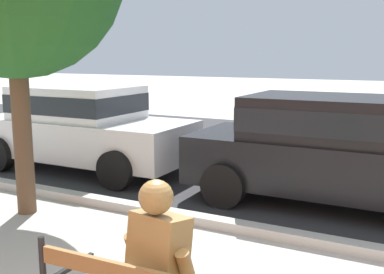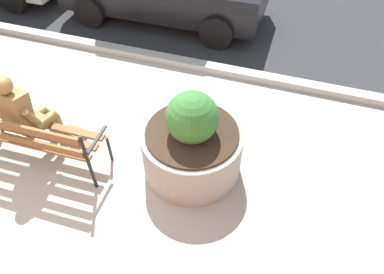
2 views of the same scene
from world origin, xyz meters
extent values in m
plane|color=#ADA8A0|center=(0.00, 0.00, 0.00)|extent=(80.00, 80.00, 0.00)
cube|color=#B2AFA8|center=(0.00, 2.90, 0.06)|extent=(60.00, 0.20, 0.12)
cube|color=brown|center=(-0.20, 0.08, 0.45)|extent=(1.70, 0.16, 0.04)
cube|color=brown|center=(-0.21, 0.26, 0.45)|extent=(1.70, 0.16, 0.04)
cube|color=brown|center=(-0.21, 0.44, 0.45)|extent=(1.70, 0.16, 0.04)
cube|color=brown|center=(-0.20, -0.01, 0.62)|extent=(1.70, 0.08, 0.11)
cube|color=brown|center=(-0.20, -0.01, 0.84)|extent=(1.70, 0.08, 0.11)
cylinder|color=black|center=(0.67, 0.49, 0.23)|extent=(0.04, 0.04, 0.45)
cylinder|color=black|center=(0.68, 0.02, 0.47)|extent=(0.04, 0.04, 0.95)
cube|color=black|center=(0.67, 0.29, 0.62)|extent=(0.05, 0.48, 0.03)
cube|color=olive|center=(-0.32, 0.32, 0.56)|extent=(0.39, 0.38, 0.16)
cube|color=olive|center=(-0.34, 0.23, 0.88)|extent=(0.41, 0.35, 0.55)
sphere|color=olive|center=(-0.34, 0.22, 1.26)|extent=(0.22, 0.22, 0.22)
cylinder|color=olive|center=(-0.55, 0.29, 0.83)|extent=(0.12, 0.19, 0.29)
cylinder|color=olive|center=(-0.53, 0.42, 0.66)|extent=(0.13, 0.28, 0.10)
cylinder|color=olive|center=(-0.12, 0.20, 0.83)|extent=(0.12, 0.19, 0.29)
cylinder|color=olive|center=(-0.08, 0.34, 0.66)|extent=(0.13, 0.28, 0.10)
cylinder|color=olive|center=(-0.38, 0.48, 0.52)|extent=(0.20, 0.38, 0.14)
cylinder|color=olive|center=(-0.35, 0.65, 0.25)|extent=(0.11, 0.11, 0.50)
cube|color=olive|center=(-0.34, 0.71, 0.04)|extent=(0.15, 0.26, 0.07)
cylinder|color=olive|center=(-0.21, 0.44, 0.52)|extent=(0.20, 0.38, 0.14)
cylinder|color=olive|center=(-0.17, 0.62, 0.25)|extent=(0.11, 0.11, 0.50)
cube|color=olive|center=(-0.16, 0.68, 0.04)|extent=(0.15, 0.26, 0.07)
cube|color=olive|center=(-0.03, 0.70, 0.08)|extent=(0.31, 0.23, 0.16)
cylinder|color=gray|center=(1.76, 0.71, 0.33)|extent=(1.28, 1.28, 0.66)
cylinder|color=#38281C|center=(1.76, 0.71, 0.68)|extent=(1.15, 1.15, 0.03)
sphere|color=#387A33|center=(1.76, 0.71, 0.93)|extent=(0.64, 0.64, 0.64)
cylinder|color=black|center=(1.29, 3.66, 0.32)|extent=(0.64, 0.22, 0.64)
cylinder|color=black|center=(-1.38, 3.64, 0.32)|extent=(0.64, 0.22, 0.64)
camera|label=1|loc=(1.12, -2.10, 2.12)|focal=43.09mm
camera|label=2|loc=(2.68, -2.10, 3.75)|focal=32.72mm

